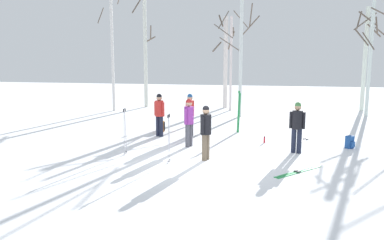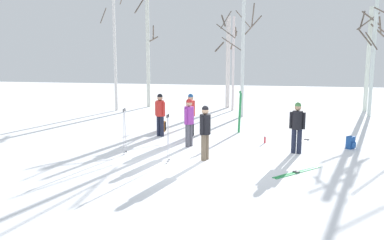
{
  "view_description": "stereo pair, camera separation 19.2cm",
  "coord_description": "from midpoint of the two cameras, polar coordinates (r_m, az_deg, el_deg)",
  "views": [
    {
      "loc": [
        1.98,
        -11.73,
        3.3
      ],
      "look_at": [
        -0.6,
        1.83,
        1.0
      ],
      "focal_mm": 37.59,
      "sensor_mm": 36.0,
      "label": 1
    },
    {
      "loc": [
        2.17,
        -11.7,
        3.3
      ],
      "look_at": [
        -0.6,
        1.83,
        1.0
      ],
      "focal_mm": 37.59,
      "sensor_mm": 36.0,
      "label": 2
    }
  ],
  "objects": [
    {
      "name": "ski_pair_planted_0",
      "position": [
        16.9,
        7.12,
        1.13
      ],
      "size": [
        0.16,
        0.17,
        1.76
      ],
      "color": "green",
      "rests_on": "ground_plane"
    },
    {
      "name": "birch_tree_5",
      "position": [
        22.97,
        24.58,
        8.44
      ],
      "size": [
        1.83,
        1.84,
        6.16
      ],
      "color": "silver",
      "rests_on": "ground_plane"
    },
    {
      "name": "ski_pair_lying_0",
      "position": [
        16.17,
        16.34,
        -2.67
      ],
      "size": [
        0.89,
        1.62,
        0.05
      ],
      "color": "white",
      "rests_on": "ground_plane"
    },
    {
      "name": "ski_poles_0",
      "position": [
        12.15,
        -2.98,
        -2.45
      ],
      "size": [
        0.07,
        0.27,
        1.5
      ],
      "color": "#B2B2BC",
      "rests_on": "ground_plane"
    },
    {
      "name": "ground_plane",
      "position": [
        12.35,
        1.48,
        -6.05
      ],
      "size": [
        60.0,
        60.0,
        0.0
      ],
      "primitive_type": "plane",
      "color": "white"
    },
    {
      "name": "birch_tree_2",
      "position": [
        24.51,
        5.35,
        8.42
      ],
      "size": [
        1.32,
        1.23,
        5.56
      ],
      "color": "silver",
      "rests_on": "ground_plane"
    },
    {
      "name": "birch_tree_3",
      "position": [
        23.3,
        6.09,
        8.47
      ],
      "size": [
        1.91,
        1.73,
        5.72
      ],
      "color": "silver",
      "rests_on": "ground_plane"
    },
    {
      "name": "person_1",
      "position": [
        13.73,
        15.09,
        -0.6
      ],
      "size": [
        0.51,
        0.34,
        1.72
      ],
      "color": "#1E2338",
      "rests_on": "ground_plane"
    },
    {
      "name": "birch_tree_0",
      "position": [
        23.63,
        -10.71,
        11.1
      ],
      "size": [
        1.46,
        1.45,
        7.83
      ],
      "color": "silver",
      "rests_on": "ground_plane"
    },
    {
      "name": "ski_pair_lying_1",
      "position": [
        11.75,
        15.16,
        -7.14
      ],
      "size": [
        1.39,
        1.53,
        0.05
      ],
      "color": "green",
      "rests_on": "ground_plane"
    },
    {
      "name": "ski_poles_1",
      "position": [
        13.32,
        -9.13,
        -1.42
      ],
      "size": [
        0.07,
        0.25,
        1.53
      ],
      "color": "#B2B2BC",
      "rests_on": "ground_plane"
    },
    {
      "name": "backpack_0",
      "position": [
        15.13,
        21.92,
        -3.01
      ],
      "size": [
        0.35,
        0.34,
        0.44
      ],
      "color": "#1E4C99",
      "rests_on": "ground_plane"
    },
    {
      "name": "backpack_1",
      "position": [
        17.17,
        -3.88,
        -0.92
      ],
      "size": [
        0.3,
        0.27,
        0.44
      ],
      "color": "#99591E",
      "rests_on": "ground_plane"
    },
    {
      "name": "person_3",
      "position": [
        14.24,
        -0.04,
        0.08
      ],
      "size": [
        0.34,
        0.49,
        1.72
      ],
      "color": "#4C4C56",
      "rests_on": "ground_plane"
    },
    {
      "name": "person_0",
      "position": [
        16.01,
        0.15,
        1.13
      ],
      "size": [
        0.34,
        0.48,
        1.72
      ],
      "color": "black",
      "rests_on": "ground_plane"
    },
    {
      "name": "person_4",
      "position": [
        12.44,
        2.32,
        -1.3
      ],
      "size": [
        0.34,
        0.5,
        1.72
      ],
      "color": "#72604C",
      "rests_on": "ground_plane"
    },
    {
      "name": "birch_tree_6",
      "position": [
        24.97,
        23.96,
        8.3
      ],
      "size": [
        1.4,
        1.38,
        5.86
      ],
      "color": "silver",
      "rests_on": "ground_plane"
    },
    {
      "name": "person_2",
      "position": [
        16.06,
        -4.21,
        1.13
      ],
      "size": [
        0.47,
        0.34,
        1.72
      ],
      "color": "#1E2338",
      "rests_on": "ground_plane"
    },
    {
      "name": "birch_tree_4",
      "position": [
        21.05,
        7.58,
        11.05
      ],
      "size": [
        1.62,
        1.61,
        7.49
      ],
      "color": "silver",
      "rests_on": "ground_plane"
    },
    {
      "name": "water_bottle_0",
      "position": [
        15.2,
        10.66,
        -2.8
      ],
      "size": [
        0.06,
        0.06,
        0.25
      ],
      "color": "red",
      "rests_on": "ground_plane"
    },
    {
      "name": "birch_tree_1",
      "position": [
        25.0,
        -6.06,
        9.52
      ],
      "size": [
        1.28,
        1.09,
        6.66
      ],
      "color": "silver",
      "rests_on": "ground_plane"
    }
  ]
}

